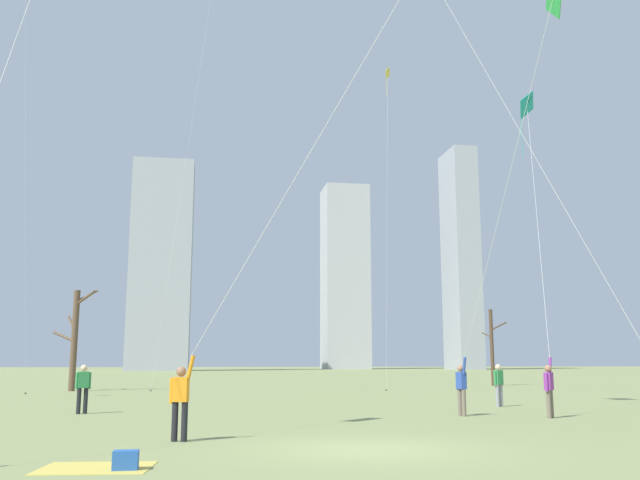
{
  "coord_description": "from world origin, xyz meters",
  "views": [
    {
      "loc": [
        -3.22,
        -14.01,
        1.74
      ],
      "look_at": [
        0.0,
        6.0,
        5.29
      ],
      "focal_mm": 38.87,
      "sensor_mm": 36.0,
      "label": 1
    }
  ],
  "objects_px": {
    "kite_flyer_foreground_left_teal": "(543,311)",
    "distant_kite_high_overhead_yellow": "(388,101)",
    "kite_flyer_midfield_center_green": "(476,326)",
    "bare_tree_right_of_center": "(492,346)",
    "bare_tree_rightmost": "(75,336)",
    "kite_flyer_midfield_left_orange": "(553,199)",
    "picnic_spot": "(113,463)",
    "kite_flyer_far_back_pink": "(288,208)",
    "bystander_far_off_by_trees": "(499,383)",
    "distant_kite_low_near_trees_white": "(208,20)",
    "bystander_watching_nearby": "(83,386)"
  },
  "relations": [
    {
      "from": "distant_kite_low_near_trees_white",
      "to": "bare_tree_rightmost",
      "type": "distance_m",
      "value": 21.66
    },
    {
      "from": "kite_flyer_midfield_center_green",
      "to": "kite_flyer_foreground_left_teal",
      "type": "height_order",
      "value": "kite_flyer_foreground_left_teal"
    },
    {
      "from": "picnic_spot",
      "to": "bare_tree_rightmost",
      "type": "xyz_separation_m",
      "value": [
        -6.36,
        31.24,
        3.1
      ]
    },
    {
      "from": "kite_flyer_foreground_left_teal",
      "to": "bare_tree_rightmost",
      "type": "distance_m",
      "value": 28.67
    },
    {
      "from": "kite_flyer_far_back_pink",
      "to": "kite_flyer_midfield_left_orange",
      "type": "bearing_deg",
      "value": 18.15
    },
    {
      "from": "kite_flyer_far_back_pink",
      "to": "distant_kite_high_overhead_yellow",
      "type": "height_order",
      "value": "distant_kite_high_overhead_yellow"
    },
    {
      "from": "picnic_spot",
      "to": "distant_kite_high_overhead_yellow",
      "type": "bearing_deg",
      "value": 67.74
    },
    {
      "from": "kite_flyer_far_back_pink",
      "to": "bare_tree_rightmost",
      "type": "xyz_separation_m",
      "value": [
        -9.48,
        28.93,
        -1.79
      ]
    },
    {
      "from": "kite_flyer_midfield_left_orange",
      "to": "distant_kite_low_near_trees_white",
      "type": "bearing_deg",
      "value": 110.68
    },
    {
      "from": "kite_flyer_midfield_center_green",
      "to": "kite_flyer_far_back_pink",
      "type": "distance_m",
      "value": 9.41
    },
    {
      "from": "kite_flyer_foreground_left_teal",
      "to": "distant_kite_high_overhead_yellow",
      "type": "height_order",
      "value": "distant_kite_high_overhead_yellow"
    },
    {
      "from": "bystander_far_off_by_trees",
      "to": "distant_kite_low_near_trees_white",
      "type": "relative_size",
      "value": 0.06
    },
    {
      "from": "kite_flyer_far_back_pink",
      "to": "distant_kite_low_near_trees_white",
      "type": "bearing_deg",
      "value": 94.53
    },
    {
      "from": "bystander_watching_nearby",
      "to": "bare_tree_rightmost",
      "type": "relative_size",
      "value": 0.27
    },
    {
      "from": "kite_flyer_far_back_pink",
      "to": "bare_tree_right_of_center",
      "type": "bearing_deg",
      "value": 60.85
    },
    {
      "from": "distant_kite_low_near_trees_white",
      "to": "kite_flyer_midfield_center_green",
      "type": "bearing_deg",
      "value": -67.71
    },
    {
      "from": "kite_flyer_far_back_pink",
      "to": "bystander_watching_nearby",
      "type": "height_order",
      "value": "kite_flyer_far_back_pink"
    },
    {
      "from": "kite_flyer_midfield_center_green",
      "to": "bare_tree_right_of_center",
      "type": "distance_m",
      "value": 29.72
    },
    {
      "from": "bystander_watching_nearby",
      "to": "distant_kite_high_overhead_yellow",
      "type": "relative_size",
      "value": 0.07
    },
    {
      "from": "kite_flyer_far_back_pink",
      "to": "picnic_spot",
      "type": "height_order",
      "value": "kite_flyer_far_back_pink"
    },
    {
      "from": "kite_flyer_foreground_left_teal",
      "to": "distant_kite_high_overhead_yellow",
      "type": "xyz_separation_m",
      "value": [
        1.1,
        23.76,
        16.68
      ]
    },
    {
      "from": "bystander_far_off_by_trees",
      "to": "bystander_watching_nearby",
      "type": "xyz_separation_m",
      "value": [
        -15.31,
        -1.22,
        0.0
      ]
    },
    {
      "from": "kite_flyer_midfield_center_green",
      "to": "bare_tree_rightmost",
      "type": "distance_m",
      "value": 27.79
    },
    {
      "from": "kite_flyer_foreground_left_teal",
      "to": "bare_tree_rightmost",
      "type": "relative_size",
      "value": 2.2
    },
    {
      "from": "bare_tree_right_of_center",
      "to": "kite_flyer_foreground_left_teal",
      "type": "bearing_deg",
      "value": -109.4
    },
    {
      "from": "bare_tree_rightmost",
      "to": "bare_tree_right_of_center",
      "type": "relative_size",
      "value": 1.11
    },
    {
      "from": "kite_flyer_midfield_left_orange",
      "to": "bare_tree_rightmost",
      "type": "distance_m",
      "value": 31.55
    },
    {
      "from": "distant_kite_high_overhead_yellow",
      "to": "bare_tree_rightmost",
      "type": "relative_size",
      "value": 3.8
    },
    {
      "from": "kite_flyer_midfield_left_orange",
      "to": "bystander_watching_nearby",
      "type": "xyz_separation_m",
      "value": [
        -13.15,
        7.87,
        -5.13
      ]
    },
    {
      "from": "kite_flyer_foreground_left_teal",
      "to": "picnic_spot",
      "type": "bearing_deg",
      "value": -142.32
    },
    {
      "from": "bystander_far_off_by_trees",
      "to": "distant_kite_high_overhead_yellow",
      "type": "height_order",
      "value": "distant_kite_high_overhead_yellow"
    },
    {
      "from": "kite_flyer_foreground_left_teal",
      "to": "kite_flyer_far_back_pink",
      "type": "distance_m",
      "value": 12.17
    },
    {
      "from": "kite_flyer_midfield_center_green",
      "to": "bare_tree_right_of_center",
      "type": "bearing_deg",
      "value": 66.13
    },
    {
      "from": "kite_flyer_foreground_left_teal",
      "to": "bare_tree_right_of_center",
      "type": "bearing_deg",
      "value": 70.6
    },
    {
      "from": "distant_kite_high_overhead_yellow",
      "to": "bare_tree_rightmost",
      "type": "xyz_separation_m",
      "value": [
        -20.08,
        -2.26,
        -16.89
      ]
    },
    {
      "from": "kite_flyer_midfield_center_green",
      "to": "bystander_watching_nearby",
      "type": "xyz_separation_m",
      "value": [
        -12.38,
        3.99,
        -1.92
      ]
    },
    {
      "from": "kite_flyer_midfield_center_green",
      "to": "picnic_spot",
      "type": "distance_m",
      "value": 13.29
    },
    {
      "from": "kite_flyer_midfield_left_orange",
      "to": "distant_kite_high_overhead_yellow",
      "type": "bearing_deg",
      "value": 83.66
    },
    {
      "from": "bystander_watching_nearby",
      "to": "bare_tree_rightmost",
      "type": "bearing_deg",
      "value": 101.34
    },
    {
      "from": "kite_flyer_foreground_left_teal",
      "to": "bystander_watching_nearby",
      "type": "xyz_separation_m",
      "value": [
        -15.24,
        2.85,
        -2.5
      ]
    },
    {
      "from": "kite_flyer_foreground_left_teal",
      "to": "kite_flyer_far_back_pink",
      "type": "xyz_separation_m",
      "value": [
        -9.5,
        -7.44,
        1.58
      ]
    },
    {
      "from": "kite_flyer_far_back_pink",
      "to": "bare_tree_rightmost",
      "type": "bearing_deg",
      "value": 108.13
    },
    {
      "from": "bystander_watching_nearby",
      "to": "picnic_spot",
      "type": "bearing_deg",
      "value": -78.22
    },
    {
      "from": "kite_flyer_midfield_left_orange",
      "to": "distant_kite_high_overhead_yellow",
      "type": "xyz_separation_m",
      "value": [
        3.2,
        28.77,
        14.05
      ]
    },
    {
      "from": "kite_flyer_midfield_left_orange",
      "to": "bare_tree_right_of_center",
      "type": "xyz_separation_m",
      "value": [
        11.26,
        31.05,
        -3.22
      ]
    },
    {
      "from": "kite_flyer_foreground_left_teal",
      "to": "kite_flyer_far_back_pink",
      "type": "height_order",
      "value": "kite_flyer_far_back_pink"
    },
    {
      "from": "bare_tree_right_of_center",
      "to": "kite_flyer_midfield_center_green",
      "type": "bearing_deg",
      "value": -113.87
    },
    {
      "from": "kite_flyer_foreground_left_teal",
      "to": "bare_tree_rightmost",
      "type": "bearing_deg",
      "value": 131.45
    },
    {
      "from": "bystander_far_off_by_trees",
      "to": "distant_kite_low_near_trees_white",
      "type": "distance_m",
      "value": 30.36
    },
    {
      "from": "kite_flyer_midfield_left_orange",
      "to": "picnic_spot",
      "type": "relative_size",
      "value": 11.02
    }
  ]
}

